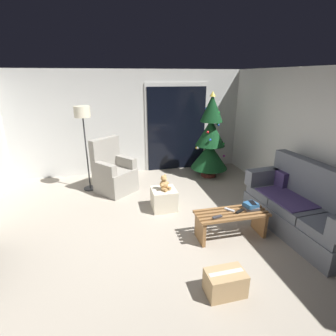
% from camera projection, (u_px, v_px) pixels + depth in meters
% --- Properties ---
extents(ground_plane, '(7.00, 7.00, 0.00)m').
position_uv_depth(ground_plane, '(153.00, 236.00, 4.04)').
color(ground_plane, '#9E9384').
extents(wall_back, '(5.72, 0.12, 2.50)m').
position_uv_depth(wall_back, '(130.00, 123.00, 6.42)').
color(wall_back, silver).
rests_on(wall_back, ground).
extents(wall_right, '(0.12, 6.00, 2.50)m').
position_uv_depth(wall_right, '(325.00, 147.00, 4.23)').
color(wall_right, silver).
rests_on(wall_right, ground).
extents(patio_door_frame, '(1.60, 0.02, 2.20)m').
position_uv_depth(patio_door_frame, '(176.00, 127.00, 6.66)').
color(patio_door_frame, silver).
rests_on(patio_door_frame, ground).
extents(patio_door_glass, '(1.50, 0.02, 2.10)m').
position_uv_depth(patio_door_glass, '(177.00, 129.00, 6.66)').
color(patio_door_glass, black).
rests_on(patio_door_glass, ground).
extents(couch, '(0.91, 1.99, 1.08)m').
position_uv_depth(couch, '(303.00, 208.00, 4.06)').
color(couch, slate).
rests_on(couch, ground).
extents(coffee_table, '(1.10, 0.40, 0.42)m').
position_uv_depth(coffee_table, '(231.00, 221.00, 3.95)').
color(coffee_table, olive).
rests_on(coffee_table, ground).
extents(remote_graphite, '(0.16, 0.08, 0.02)m').
position_uv_depth(remote_graphite, '(217.00, 217.00, 3.75)').
color(remote_graphite, '#333338').
rests_on(remote_graphite, coffee_table).
extents(remote_silver, '(0.13, 0.15, 0.02)m').
position_uv_depth(remote_silver, '(229.00, 210.00, 3.95)').
color(remote_silver, '#ADADB2').
rests_on(remote_silver, coffee_table).
extents(remote_black, '(0.16, 0.11, 0.02)m').
position_uv_depth(remote_black, '(240.00, 211.00, 3.90)').
color(remote_black, black).
rests_on(remote_black, coffee_table).
extents(book_stack, '(0.23, 0.22, 0.10)m').
position_uv_depth(book_stack, '(251.00, 206.00, 3.99)').
color(book_stack, '#4C4C51').
rests_on(book_stack, coffee_table).
extents(cell_phone, '(0.08, 0.15, 0.01)m').
position_uv_depth(cell_phone, '(253.00, 203.00, 3.96)').
color(cell_phone, black).
rests_on(cell_phone, book_stack).
extents(christmas_tree, '(0.88, 0.88, 2.03)m').
position_uv_depth(christmas_tree, '(210.00, 141.00, 6.16)').
color(christmas_tree, '#4C1E19').
rests_on(christmas_tree, ground).
extents(armchair, '(0.96, 0.97, 1.13)m').
position_uv_depth(armchair, '(113.00, 173.00, 5.51)').
color(armchair, gray).
rests_on(armchair, ground).
extents(floor_lamp, '(0.32, 0.32, 1.78)m').
position_uv_depth(floor_lamp, '(83.00, 120.00, 5.23)').
color(floor_lamp, '#2D2D30').
rests_on(floor_lamp, ground).
extents(ottoman, '(0.44, 0.44, 0.39)m').
position_uv_depth(ottoman, '(164.00, 199.00, 4.82)').
color(ottoman, beige).
rests_on(ottoman, ground).
extents(teddy_bear_honey, '(0.21, 0.22, 0.29)m').
position_uv_depth(teddy_bear_honey, '(164.00, 183.00, 4.71)').
color(teddy_bear_honey, tan).
rests_on(teddy_bear_honey, ottoman).
extents(cardboard_box_taped_mid_floor, '(0.45, 0.29, 0.29)m').
position_uv_depth(cardboard_box_taped_mid_floor, '(225.00, 283.00, 2.94)').
color(cardboard_box_taped_mid_floor, tan).
rests_on(cardboard_box_taped_mid_floor, ground).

